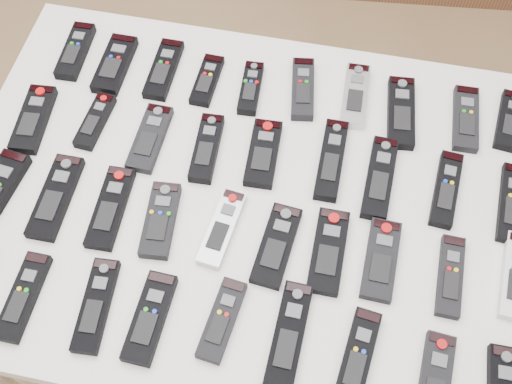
% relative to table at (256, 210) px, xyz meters
% --- Properties ---
extents(ground, '(4.00, 4.00, 0.00)m').
position_rel_table_xyz_m(ground, '(0.12, -0.08, -0.72)').
color(ground, '#936C4B').
rests_on(ground, ground).
extents(table, '(1.25, 0.88, 0.78)m').
position_rel_table_xyz_m(table, '(0.00, 0.00, 0.00)').
color(table, white).
rests_on(table, ground).
extents(remote_0, '(0.06, 0.16, 0.02)m').
position_rel_table_xyz_m(remote_0, '(-0.49, 0.29, 0.07)').
color(remote_0, black).
rests_on(remote_0, table).
extents(remote_1, '(0.06, 0.17, 0.02)m').
position_rel_table_xyz_m(remote_1, '(-0.39, 0.27, 0.07)').
color(remote_1, black).
rests_on(remote_1, table).
extents(remote_2, '(0.05, 0.17, 0.02)m').
position_rel_table_xyz_m(remote_2, '(-0.28, 0.28, 0.07)').
color(remote_2, black).
rests_on(remote_2, table).
extents(remote_3, '(0.05, 0.14, 0.02)m').
position_rel_table_xyz_m(remote_3, '(-0.17, 0.27, 0.07)').
color(remote_3, black).
rests_on(remote_3, table).
extents(remote_4, '(0.05, 0.14, 0.02)m').
position_rel_table_xyz_m(remote_4, '(-0.07, 0.27, 0.07)').
color(remote_4, black).
rests_on(remote_4, table).
extents(remote_5, '(0.07, 0.17, 0.02)m').
position_rel_table_xyz_m(remote_5, '(0.05, 0.29, 0.07)').
color(remote_5, black).
rests_on(remote_5, table).
extents(remote_6, '(0.06, 0.17, 0.02)m').
position_rel_table_xyz_m(remote_6, '(0.17, 0.29, 0.07)').
color(remote_6, '#B7B7BC').
rests_on(remote_6, table).
extents(remote_7, '(0.07, 0.19, 0.02)m').
position_rel_table_xyz_m(remote_7, '(0.27, 0.27, 0.07)').
color(remote_7, black).
rests_on(remote_7, table).
extents(remote_8, '(0.06, 0.17, 0.02)m').
position_rel_table_xyz_m(remote_8, '(0.41, 0.28, 0.07)').
color(remote_8, black).
rests_on(remote_8, table).
extents(remote_9, '(0.08, 0.16, 0.02)m').
position_rel_table_xyz_m(remote_9, '(0.51, 0.29, 0.07)').
color(remote_9, black).
rests_on(remote_9, table).
extents(remote_10, '(0.07, 0.18, 0.02)m').
position_rel_table_xyz_m(remote_10, '(-0.51, 0.09, 0.07)').
color(remote_10, black).
rests_on(remote_10, table).
extents(remote_11, '(0.05, 0.15, 0.02)m').
position_rel_table_xyz_m(remote_11, '(-0.38, 0.11, 0.07)').
color(remote_11, black).
rests_on(remote_11, table).
extents(remote_12, '(0.06, 0.17, 0.02)m').
position_rel_table_xyz_m(remote_12, '(-0.25, 0.09, 0.07)').
color(remote_12, black).
rests_on(remote_12, table).
extents(remote_13, '(0.06, 0.17, 0.02)m').
position_rel_table_xyz_m(remote_13, '(-0.13, 0.09, 0.07)').
color(remote_13, black).
rests_on(remote_13, table).
extents(remote_14, '(0.07, 0.16, 0.02)m').
position_rel_table_xyz_m(remote_14, '(-0.01, 0.10, 0.07)').
color(remote_14, black).
rests_on(remote_14, table).
extents(remote_15, '(0.05, 0.19, 0.02)m').
position_rel_table_xyz_m(remote_15, '(0.14, 0.11, 0.07)').
color(remote_15, black).
rests_on(remote_15, table).
extents(remote_16, '(0.06, 0.19, 0.02)m').
position_rel_table_xyz_m(remote_16, '(0.24, 0.09, 0.07)').
color(remote_16, black).
rests_on(remote_16, table).
extents(remote_17, '(0.06, 0.18, 0.02)m').
position_rel_table_xyz_m(remote_17, '(0.38, 0.09, 0.07)').
color(remote_17, black).
rests_on(remote_17, table).
extents(remote_18, '(0.06, 0.18, 0.02)m').
position_rel_table_xyz_m(remote_18, '(0.51, 0.08, 0.07)').
color(remote_18, black).
rests_on(remote_18, table).
extents(remote_20, '(0.06, 0.19, 0.02)m').
position_rel_table_xyz_m(remote_20, '(-0.40, -0.09, 0.07)').
color(remote_20, black).
rests_on(remote_20, table).
extents(remote_21, '(0.06, 0.19, 0.02)m').
position_rel_table_xyz_m(remote_21, '(-0.28, -0.09, 0.07)').
color(remote_21, black).
rests_on(remote_21, table).
extents(remote_22, '(0.07, 0.17, 0.02)m').
position_rel_table_xyz_m(remote_22, '(-0.17, -0.10, 0.07)').
color(remote_22, black).
rests_on(remote_22, table).
extents(remote_23, '(0.07, 0.17, 0.02)m').
position_rel_table_xyz_m(remote_23, '(-0.05, -0.09, 0.07)').
color(remote_23, '#B7B7BC').
rests_on(remote_23, table).
extents(remote_24, '(0.08, 0.18, 0.02)m').
position_rel_table_xyz_m(remote_24, '(0.06, -0.10, 0.07)').
color(remote_24, black).
rests_on(remote_24, table).
extents(remote_25, '(0.06, 0.18, 0.02)m').
position_rel_table_xyz_m(remote_25, '(0.16, -0.10, 0.07)').
color(remote_25, black).
rests_on(remote_25, table).
extents(remote_26, '(0.06, 0.17, 0.02)m').
position_rel_table_xyz_m(remote_26, '(0.26, -0.09, 0.07)').
color(remote_26, black).
rests_on(remote_26, table).
extents(remote_27, '(0.05, 0.17, 0.02)m').
position_rel_table_xyz_m(remote_27, '(0.40, -0.10, 0.07)').
color(remote_27, black).
rests_on(remote_27, table).
extents(remote_30, '(0.05, 0.17, 0.02)m').
position_rel_table_xyz_m(remote_30, '(-0.38, -0.30, 0.07)').
color(remote_30, black).
rests_on(remote_30, table).
extents(remote_31, '(0.06, 0.18, 0.02)m').
position_rel_table_xyz_m(remote_31, '(-0.24, -0.29, 0.07)').
color(remote_31, black).
rests_on(remote_31, table).
extents(remote_32, '(0.06, 0.17, 0.02)m').
position_rel_table_xyz_m(remote_32, '(-0.14, -0.30, 0.07)').
color(remote_32, black).
rests_on(remote_32, table).
extents(remote_33, '(0.06, 0.16, 0.02)m').
position_rel_table_xyz_m(remote_33, '(-0.01, -0.27, 0.07)').
color(remote_33, black).
rests_on(remote_33, table).
extents(remote_34, '(0.06, 0.20, 0.02)m').
position_rel_table_xyz_m(remote_34, '(0.12, -0.28, 0.07)').
color(remote_34, black).
rests_on(remote_34, table).
extents(remote_35, '(0.07, 0.18, 0.02)m').
position_rel_table_xyz_m(remote_35, '(0.24, -0.29, 0.07)').
color(remote_35, black).
rests_on(remote_35, table).
extents(remote_36, '(0.06, 0.18, 0.02)m').
position_rel_table_xyz_m(remote_36, '(0.38, -0.31, 0.07)').
color(remote_36, black).
rests_on(remote_36, table).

